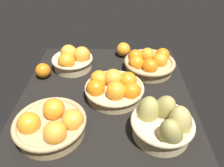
{
  "coord_description": "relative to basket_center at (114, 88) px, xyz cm",
  "views": [
    {
      "loc": [
        72.15,
        4.33,
        62.85
      ],
      "look_at": [
        -3.22,
        2.67,
        7.0
      ],
      "focal_mm": 35.2,
      "sensor_mm": 36.0,
      "label": 1
    }
  ],
  "objects": [
    {
      "name": "market_tray",
      "position": [
        -0.11,
        -3.6,
        -5.82
      ],
      "size": [
        84.0,
        72.0,
        3.0
      ],
      "primitive_type": "cube",
      "color": "black",
      "rests_on": "ground"
    },
    {
      "name": "basket_center",
      "position": [
        0.0,
        0.0,
        0.0
      ],
      "size": [
        24.83,
        24.83,
        10.93
      ],
      "color": "tan",
      "rests_on": "market_tray"
    },
    {
      "name": "basket_near_right",
      "position": [
        21.0,
        -21.03,
        0.16
      ],
      "size": [
        24.95,
        24.95,
        11.46
      ],
      "color": "tan",
      "rests_on": "market_tray"
    },
    {
      "name": "basket_far_left",
      "position": [
        -20.15,
        16.75,
        0.07
      ],
      "size": [
        24.83,
        24.83,
        10.19
      ],
      "color": "tan",
      "rests_on": "market_tray"
    },
    {
      "name": "basket_far_right_pears",
      "position": [
        20.6,
        16.8,
        1.15
      ],
      "size": [
        23.48,
        22.0,
        14.98
      ],
      "color": "#D3BC8C",
      "rests_on": "market_tray"
    },
    {
      "name": "basket_near_left",
      "position": [
        -21.61,
        -20.85,
        0.42
      ],
      "size": [
        20.25,
        20.25,
        11.37
      ],
      "color": "#D3BC8C",
      "rests_on": "market_tray"
    },
    {
      "name": "loose_orange_front_gap",
      "position": [
        -13.42,
        -33.55,
        -0.81
      ],
      "size": [
        7.02,
        7.02,
        7.02
      ],
      "primitive_type": "sphere",
      "color": "orange",
      "rests_on": "market_tray"
    },
    {
      "name": "loose_orange_back_gap",
      "position": [
        -34.84,
        4.57,
        -0.54
      ],
      "size": [
        7.56,
        7.56,
        7.56
      ],
      "primitive_type": "sphere",
      "color": "orange",
      "rests_on": "market_tray"
    }
  ]
}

